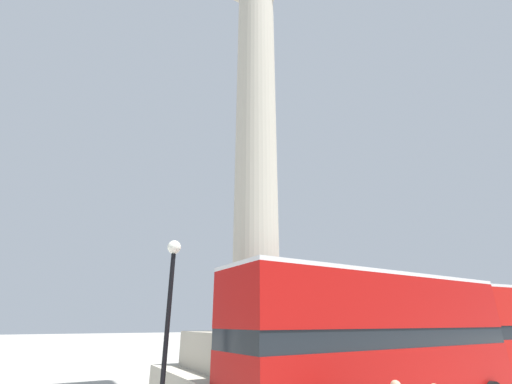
{
  "coord_description": "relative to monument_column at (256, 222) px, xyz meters",
  "views": [
    {
      "loc": [
        -6.96,
        -12.37,
        2.85
      ],
      "look_at": [
        0.0,
        0.0,
        8.28
      ],
      "focal_mm": 24.0,
      "sensor_mm": 36.0,
      "label": 1
    }
  ],
  "objects": [
    {
      "name": "street_lamp",
      "position": [
        -3.94,
        -1.69,
        -3.88
      ],
      "size": [
        0.42,
        0.42,
        5.31
      ],
      "color": "black",
      "rests_on": "ground_plane"
    },
    {
      "name": "monument_column",
      "position": [
        0.0,
        0.0,
        0.0
      ],
      "size": [
        6.25,
        6.25,
        22.86
      ],
      "color": "#ADA593",
      "rests_on": "ground_plane"
    },
    {
      "name": "bus_a",
      "position": [
        2.58,
        -3.69,
        -4.46
      ],
      "size": [
        11.01,
        3.21,
        4.39
      ],
      "rotation": [
        0.0,
        0.0,
        0.04
      ],
      "color": "#A80F0C",
      "rests_on": "ground_plane"
    }
  ]
}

